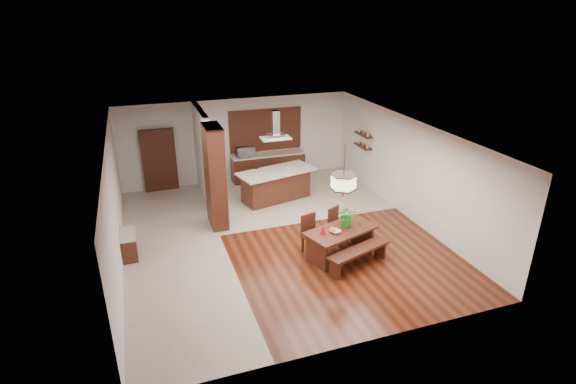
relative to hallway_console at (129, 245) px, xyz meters
name	(u,v)px	position (x,y,z in m)	size (l,w,h in m)	color
room_shell	(277,164)	(3.81, -0.20, 1.75)	(9.00, 9.04, 2.92)	#3E170B
tile_hallway	(175,252)	(1.06, -0.20, -0.31)	(2.50, 9.00, 0.01)	#C2B3A2
tile_kitchen	(290,195)	(5.06, 2.30, -0.31)	(5.50, 4.00, 0.01)	#C2B3A2
soffit_band	(277,133)	(3.81, -0.20, 2.57)	(8.00, 9.00, 0.02)	#401C10
partition_pier	(215,177)	(2.41, 1.00, 1.14)	(0.45, 1.00, 2.90)	black
partition_stub	(203,155)	(2.41, 3.10, 1.14)	(0.18, 2.40, 2.90)	silver
hallway_console	(129,245)	(0.00, 0.00, 0.00)	(0.37, 0.88, 0.63)	black
hallway_doorway	(159,160)	(1.11, 4.20, 0.74)	(1.10, 0.20, 2.10)	black
rear_counter	(268,166)	(4.81, 4.00, 0.16)	(2.60, 0.62, 0.95)	black
kitchen_window	(265,130)	(4.81, 4.26, 1.44)	(2.60, 0.08, 1.50)	#945A2C
shelf_lower	(363,146)	(7.68, 2.40, 1.08)	(0.26, 0.90, 0.04)	black
shelf_upper	(364,135)	(7.68, 2.40, 1.49)	(0.26, 0.90, 0.04)	black
dining_table	(341,236)	(4.96, -1.71, 0.23)	(1.96, 1.39, 0.74)	black
dining_bench	(359,258)	(5.16, -2.32, -0.07)	(1.73, 0.38, 0.49)	black
dining_chair_left	(313,235)	(4.38, -1.33, 0.19)	(0.44, 0.44, 1.01)	black
dining_chair_right	(339,226)	(5.22, -1.06, 0.16)	(0.42, 0.42, 0.96)	black
pendant_lantern	(344,172)	(4.96, -1.71, 1.93)	(0.64, 0.64, 1.31)	beige
foliage_plant	(347,216)	(5.17, -1.59, 0.70)	(0.50, 0.43, 0.55)	#277727
fruit_bowl	(335,232)	(4.76, -1.82, 0.45)	(0.25, 0.25, 0.06)	beige
napkin_cone	(323,230)	(4.45, -1.78, 0.54)	(0.14, 0.14, 0.22)	#AA0C11
gold_ornament	(360,223)	(5.51, -1.65, 0.48)	(0.08, 0.08, 0.11)	gold
kitchen_island	(276,185)	(4.52, 2.14, 0.20)	(2.61, 1.60, 1.00)	black
range_hood	(275,125)	(4.52, 2.14, 2.15)	(0.90, 0.55, 0.87)	silver
island_cup	(288,168)	(4.90, 2.07, 0.74)	(0.13, 0.13, 0.10)	white
microwave	(245,152)	(3.99, 3.98, 0.80)	(0.58, 0.39, 0.32)	#B0B3B7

